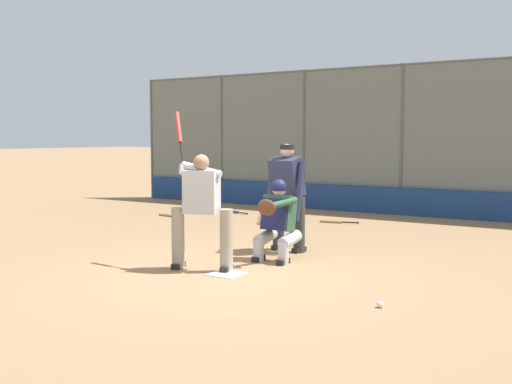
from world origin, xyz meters
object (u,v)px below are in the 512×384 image
umpire_home (287,194)px  spare_bat_first_base_side (168,215)px  batter_at_plate (201,207)px  spare_bat_by_padding (302,211)px  baseball_loose (380,304)px  spare_bat_third_base_side (233,212)px  spare_bat_near_backstop (334,222)px  catcher_behind_plate (277,219)px

umpire_home → spare_bat_first_base_side: bearing=-21.2°
batter_at_plate → spare_bat_by_padding: batter_at_plate is taller
spare_bat_by_padding → baseball_loose: (-4.58, 7.06, 0.00)m
spare_bat_by_padding → spare_bat_third_base_side: (1.40, 1.00, 0.00)m
spare_bat_near_backstop → spare_bat_by_padding: (1.47, -1.32, 0.00)m
spare_bat_by_padding → batter_at_plate: bearing=161.0°
spare_bat_by_padding → baseball_loose: baseball_loose is taller
umpire_home → spare_bat_first_base_side: (4.47, -2.33, -0.92)m
umpire_home → baseball_loose: size_ratio=23.88×
umpire_home → baseball_loose: bearing=142.4°
spare_bat_first_base_side → spare_bat_by_padding: bearing=-126.9°
catcher_behind_plate → baseball_loose: bearing=143.7°
spare_bat_by_padding → spare_bat_first_base_side: bearing=101.5°
catcher_behind_plate → umpire_home: size_ratio=0.70×
spare_bat_third_base_side → spare_bat_by_padding: bearing=-127.7°
catcher_behind_plate → umpire_home: (0.23, -0.76, 0.31)m
spare_bat_by_padding → baseball_loose: size_ratio=10.28×
batter_at_plate → spare_bat_third_base_side: batter_at_plate is taller
catcher_behind_plate → baseball_loose: (-2.22, 1.60, -0.61)m
baseball_loose → spare_bat_third_base_side: bearing=-45.4°
catcher_behind_plate → spare_bat_third_base_side: catcher_behind_plate is taller
umpire_home → spare_bat_by_padding: 5.25m
catcher_behind_plate → spare_bat_near_backstop: bearing=-78.2°
spare_bat_near_backstop → catcher_behind_plate: bearing=91.6°
batter_at_plate → baseball_loose: size_ratio=30.43×
spare_bat_by_padding → spare_bat_third_base_side: same height
spare_bat_near_backstop → spare_bat_first_base_side: same height
spare_bat_near_backstop → spare_bat_first_base_side: (3.79, 1.06, 0.00)m
spare_bat_third_base_side → spare_bat_first_base_side: same height
spare_bat_near_backstop → baseball_loose: size_ratio=11.56×
umpire_home → baseball_loose: (-2.45, 2.36, -0.92)m
umpire_home → spare_bat_near_backstop: 3.58m
catcher_behind_plate → baseball_loose: catcher_behind_plate is taller
spare_bat_near_backstop → baseball_loose: 6.54m
catcher_behind_plate → spare_bat_by_padding: 5.99m
batter_at_plate → umpire_home: (-0.37, -1.85, 0.06)m
umpire_home → spare_bat_third_base_side: (3.54, -3.71, -0.92)m
batter_at_plate → spare_bat_near_backstop: size_ratio=2.63×
spare_bat_first_base_side → baseball_loose: bearing=153.4°
batter_at_plate → catcher_behind_plate: (-0.60, -1.09, -0.25)m
catcher_behind_plate → umpire_home: 0.85m
umpire_home → spare_bat_first_base_side: 5.12m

